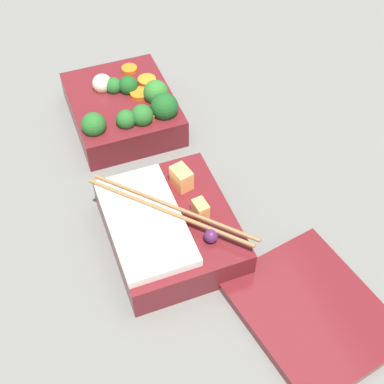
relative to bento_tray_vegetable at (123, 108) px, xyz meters
The scene contains 4 objects.
ground_plane 0.12m from the bento_tray_vegetable, ahead, with size 3.00×3.00×0.00m, color slate.
bento_tray_vegetable is the anchor object (origin of this frame).
bento_tray_rice 0.24m from the bento_tray_vegetable, ahead, with size 0.19×0.16×0.08m.
bento_lid 0.42m from the bento_tray_vegetable, 15.54° to the left, with size 0.18×0.15×0.01m, color maroon.
Camera 1 is at (0.53, -0.13, 0.57)m, focal length 50.00 mm.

